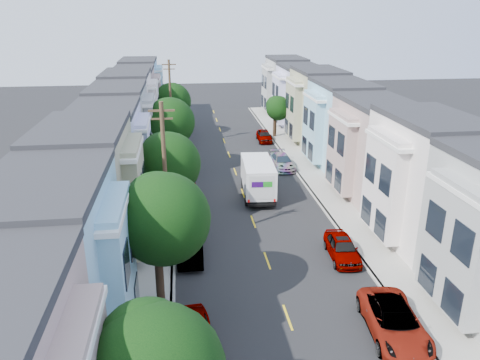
# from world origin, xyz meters

# --- Properties ---
(ground) EXTENTS (160.00, 160.00, 0.00)m
(ground) POSITION_xyz_m (0.00, 0.00, 0.00)
(ground) COLOR black
(ground) RESTS_ON ground
(road_slab) EXTENTS (12.00, 70.00, 0.02)m
(road_slab) POSITION_xyz_m (0.00, 15.00, 0.01)
(road_slab) COLOR black
(road_slab) RESTS_ON ground
(curb_left) EXTENTS (0.30, 70.00, 0.15)m
(curb_left) POSITION_xyz_m (-6.05, 15.00, 0.07)
(curb_left) COLOR gray
(curb_left) RESTS_ON ground
(curb_right) EXTENTS (0.30, 70.00, 0.15)m
(curb_right) POSITION_xyz_m (6.05, 15.00, 0.07)
(curb_right) COLOR gray
(curb_right) RESTS_ON ground
(sidewalk_left) EXTENTS (2.60, 70.00, 0.15)m
(sidewalk_left) POSITION_xyz_m (-7.35, 15.00, 0.07)
(sidewalk_left) COLOR gray
(sidewalk_left) RESTS_ON ground
(sidewalk_right) EXTENTS (2.60, 70.00, 0.15)m
(sidewalk_right) POSITION_xyz_m (7.35, 15.00, 0.07)
(sidewalk_right) COLOR gray
(sidewalk_right) RESTS_ON ground
(centerline) EXTENTS (0.12, 70.00, 0.01)m
(centerline) POSITION_xyz_m (0.00, 15.00, 0.00)
(centerline) COLOR gold
(centerline) RESTS_ON ground
(townhouse_row_left) EXTENTS (5.00, 70.00, 8.50)m
(townhouse_row_left) POSITION_xyz_m (-11.15, 15.00, 0.00)
(townhouse_row_left) COLOR tan
(townhouse_row_left) RESTS_ON ground
(townhouse_row_right) EXTENTS (5.00, 70.00, 8.50)m
(townhouse_row_right) POSITION_xyz_m (11.15, 15.00, 0.00)
(townhouse_row_right) COLOR tan
(townhouse_row_right) RESTS_ON ground
(tree_b) EXTENTS (4.70, 4.70, 7.89)m
(tree_b) POSITION_xyz_m (-6.30, -4.82, 5.52)
(tree_b) COLOR black
(tree_b) RESTS_ON ground
(tree_c) EXTENTS (4.70, 4.70, 7.17)m
(tree_c) POSITION_xyz_m (-6.30, 6.32, 4.81)
(tree_c) COLOR black
(tree_c) RESTS_ON ground
(tree_d) EXTENTS (4.70, 4.70, 7.56)m
(tree_d) POSITION_xyz_m (-6.30, 18.36, 5.19)
(tree_d) COLOR black
(tree_d) RESTS_ON ground
(tree_e) EXTENTS (4.70, 4.70, 6.90)m
(tree_e) POSITION_xyz_m (-6.30, 32.90, 4.53)
(tree_e) COLOR black
(tree_e) RESTS_ON ground
(tree_far_r) EXTENTS (3.10, 3.10, 5.29)m
(tree_far_r) POSITION_xyz_m (6.89, 31.04, 3.70)
(tree_far_r) COLOR black
(tree_far_r) RESTS_ON ground
(utility_pole_near) EXTENTS (1.60, 0.26, 10.00)m
(utility_pole_near) POSITION_xyz_m (-6.30, 2.00, 5.15)
(utility_pole_near) COLOR #42301E
(utility_pole_near) RESTS_ON ground
(utility_pole_far) EXTENTS (1.60, 0.26, 10.00)m
(utility_pole_far) POSITION_xyz_m (-6.30, 28.00, 5.15)
(utility_pole_far) COLOR #42301E
(utility_pole_far) RESTS_ON ground
(fedex_truck) EXTENTS (2.54, 6.59, 3.16)m
(fedex_truck) POSITION_xyz_m (1.20, 11.37, 1.77)
(fedex_truck) COLOR silver
(fedex_truck) RESTS_ON ground
(lead_sedan) EXTENTS (2.96, 5.08, 1.33)m
(lead_sedan) POSITION_xyz_m (2.62, 19.19, 0.66)
(lead_sedan) COLOR black
(lead_sedan) RESTS_ON ground
(parked_left_b) EXTENTS (2.12, 4.68, 1.48)m
(parked_left_b) POSITION_xyz_m (-4.90, -7.82, 0.74)
(parked_left_b) COLOR black
(parked_left_b) RESTS_ON ground
(parked_left_c) EXTENTS (1.73, 4.66, 1.54)m
(parked_left_c) POSITION_xyz_m (-4.90, 1.17, 0.77)
(parked_left_c) COLOR gray
(parked_left_c) RESTS_ON ground
(parked_left_d) EXTENTS (1.78, 4.41, 1.42)m
(parked_left_d) POSITION_xyz_m (-4.90, 11.38, 0.71)
(parked_left_d) COLOR #48100E
(parked_left_d) RESTS_ON ground
(parked_right_a) EXTENTS (3.07, 5.73, 1.53)m
(parked_right_a) POSITION_xyz_m (4.90, -8.01, 0.77)
(parked_right_a) COLOR slate
(parked_right_a) RESTS_ON ground
(parked_right_b) EXTENTS (2.05, 4.67, 1.48)m
(parked_right_b) POSITION_xyz_m (4.90, -0.21, 0.74)
(parked_right_b) COLOR silver
(parked_right_b) RESTS_ON ground
(parked_right_c) EXTENTS (2.13, 4.76, 1.41)m
(parked_right_c) POSITION_xyz_m (4.90, 18.55, 0.70)
(parked_right_c) COLOR black
(parked_right_c) RESTS_ON ground
(parked_right_d) EXTENTS (1.82, 4.42, 1.41)m
(parked_right_d) POSITION_xyz_m (4.90, 29.16, 0.71)
(parked_right_d) COLOR black
(parked_right_d) RESTS_ON ground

